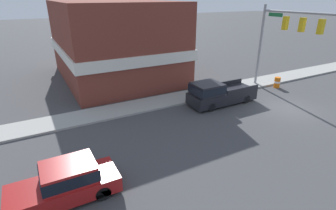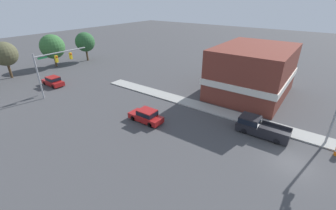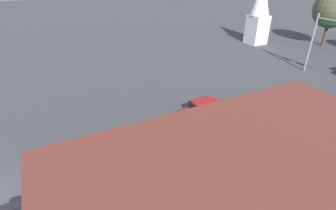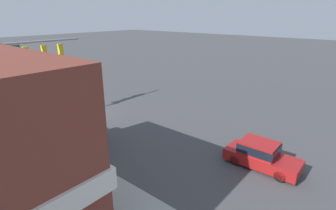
{
  "view_description": "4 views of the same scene",
  "coord_description": "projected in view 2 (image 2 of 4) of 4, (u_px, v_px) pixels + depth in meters",
  "views": [
    {
      "loc": [
        -11.57,
        16.53,
        7.9
      ],
      "look_at": [
        1.41,
        9.49,
        1.71
      ],
      "focal_mm": 28.0,
      "sensor_mm": 36.0,
      "label": 1
    },
    {
      "loc": [
        -19.98,
        -0.23,
        13.97
      ],
      "look_at": [
        -0.22,
        14.0,
        2.17
      ],
      "focal_mm": 24.0,
      "sensor_mm": 36.0,
      "label": 2
    },
    {
      "loc": [
        13.8,
        4.47,
        11.64
      ],
      "look_at": [
        -1.24,
        12.11,
        2.5
      ],
      "focal_mm": 28.0,
      "sensor_mm": 36.0,
      "label": 3
    },
    {
      "loc": [
        12.5,
        20.7,
        8.91
      ],
      "look_at": [
        -0.29,
        10.06,
        3.11
      ],
      "focal_mm": 28.0,
      "sensor_mm": 36.0,
      "label": 4
    }
  ],
  "objects": [
    {
      "name": "backdrop_tree_right_mid",
      "position": [
        85.0,
        42.0,
        52.47
      ],
      "size": [
        4.42,
        4.42,
        6.59
      ],
      "color": "#4C3823",
      "rests_on": "ground"
    },
    {
      "name": "car_distant",
      "position": [
        53.0,
        81.0,
        38.7
      ],
      "size": [
        1.79,
        4.32,
        1.61
      ],
      "color": "black",
      "rests_on": "ground"
    },
    {
      "name": "corner_brick_building",
      "position": [
        252.0,
        72.0,
        34.16
      ],
      "size": [
        14.06,
        10.43,
        7.43
      ],
      "color": "brown",
      "rests_on": "ground"
    },
    {
      "name": "ground_plane",
      "position": [
        292.0,
        164.0,
        20.8
      ],
      "size": [
        200.0,
        200.0,
        0.0
      ],
      "primitive_type": "plane",
      "color": "#424244"
    },
    {
      "name": "far_signal_assembly",
      "position": [
        54.0,
        63.0,
        33.88
      ],
      "size": [
        8.52,
        0.49,
        6.79
      ],
      "color": "gray",
      "rests_on": "ground"
    },
    {
      "name": "backdrop_tree_left_mid",
      "position": [
        5.0,
        54.0,
        40.86
      ],
      "size": [
        4.35,
        4.35,
        6.72
      ],
      "color": "#4C3823",
      "rests_on": "ground"
    },
    {
      "name": "backdrop_tree_center",
      "position": [
        52.0,
        47.0,
        47.97
      ],
      "size": [
        5.09,
        5.09,
        6.84
      ],
      "color": "#4C3823",
      "rests_on": "ground"
    },
    {
      "name": "sidewalk_curb",
      "position": [
        301.0,
        135.0,
        24.93
      ],
      "size": [
        2.4,
        60.0,
        0.14
      ],
      "color": "#9E9E99",
      "rests_on": "ground"
    },
    {
      "name": "pickup_truck_parked",
      "position": [
        258.0,
        126.0,
        25.0
      ],
      "size": [
        1.99,
        5.51,
        1.87
      ],
      "color": "black",
      "rests_on": "ground"
    },
    {
      "name": "car_lead",
      "position": [
        146.0,
        115.0,
        27.47
      ],
      "size": [
        1.81,
        4.39,
        1.61
      ],
      "color": "black",
      "rests_on": "ground"
    }
  ]
}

